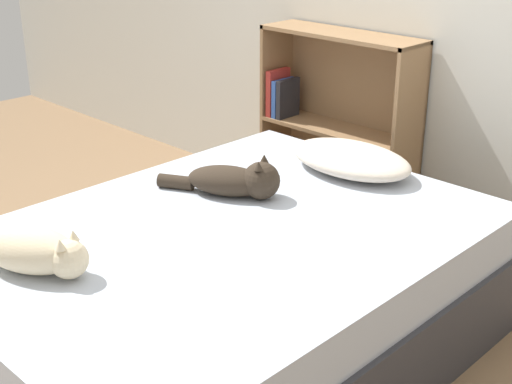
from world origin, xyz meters
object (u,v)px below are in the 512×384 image
(bed, at_px, (229,294))
(bookshelf, at_px, (339,125))
(pillow, at_px, (351,159))
(cat_light, at_px, (31,250))
(cat_dark, at_px, (236,181))

(bed, xyz_separation_m, bookshelf, (-0.52, 1.30, 0.25))
(pillow, xyz_separation_m, cat_light, (-0.18, -1.40, 0.01))
(cat_dark, relative_size, bookshelf, 0.47)
(cat_light, bearing_deg, bookshelf, 75.85)
(cat_light, height_order, bookshelf, bookshelf)
(cat_light, xyz_separation_m, cat_dark, (0.02, 0.88, -0.01))
(cat_light, xyz_separation_m, bookshelf, (-0.30, 1.94, -0.09))
(cat_light, bearing_deg, cat_dark, 65.59)
(pillow, bearing_deg, bed, -87.11)
(bookshelf, bearing_deg, pillow, -47.91)
(pillow, bearing_deg, cat_light, -97.32)
(cat_light, relative_size, cat_dark, 1.08)
(bed, relative_size, cat_dark, 4.14)
(bed, distance_m, pillow, 0.83)
(bed, bearing_deg, bookshelf, 111.89)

